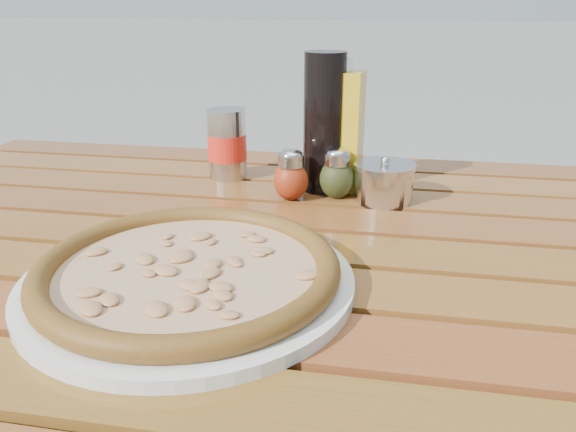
% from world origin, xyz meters
% --- Properties ---
extents(table, '(1.40, 0.90, 0.75)m').
position_xyz_m(table, '(0.00, -0.00, 0.67)').
color(table, '#3A210D').
rests_on(table, ground).
extents(plate, '(0.47, 0.47, 0.01)m').
position_xyz_m(plate, '(-0.08, -0.14, 0.76)').
color(plate, silver).
rests_on(plate, table).
extents(pizza, '(0.46, 0.46, 0.03)m').
position_xyz_m(pizza, '(-0.08, -0.14, 0.77)').
color(pizza, beige).
rests_on(pizza, plate).
extents(pepper_shaker, '(0.07, 0.07, 0.08)m').
position_xyz_m(pepper_shaker, '(-0.02, 0.17, 0.79)').
color(pepper_shaker, '#A23112').
rests_on(pepper_shaker, table).
extents(oregano_shaker, '(0.06, 0.06, 0.08)m').
position_xyz_m(oregano_shaker, '(0.05, 0.19, 0.79)').
color(oregano_shaker, '#343B17').
rests_on(oregano_shaker, table).
extents(dark_bottle, '(0.08, 0.08, 0.22)m').
position_xyz_m(dark_bottle, '(0.02, 0.23, 0.86)').
color(dark_bottle, black).
rests_on(dark_bottle, table).
extents(soda_can, '(0.08, 0.08, 0.12)m').
position_xyz_m(soda_can, '(-0.15, 0.26, 0.81)').
color(soda_can, silver).
rests_on(soda_can, table).
extents(olive_oil_cruet, '(0.06, 0.06, 0.21)m').
position_xyz_m(olive_oil_cruet, '(0.05, 0.24, 0.85)').
color(olive_oil_cruet, gold).
rests_on(olive_oil_cruet, table).
extents(parmesan_tin, '(0.11, 0.11, 0.07)m').
position_xyz_m(parmesan_tin, '(0.12, 0.19, 0.78)').
color(parmesan_tin, silver).
rests_on(parmesan_tin, table).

